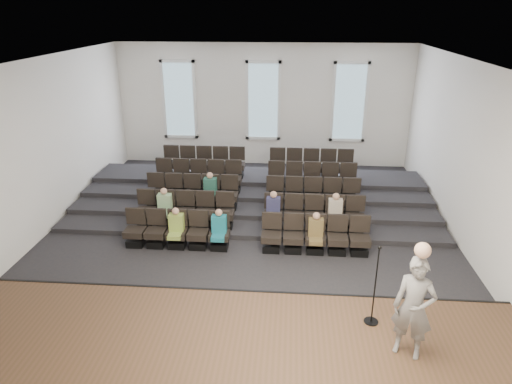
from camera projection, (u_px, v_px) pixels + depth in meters
The scene contains 14 objects.
ground at pixel (247, 239), 13.31m from camera, with size 14.00×14.00×0.00m, color black.
ceiling at pixel (246, 62), 11.42m from camera, with size 12.00×14.00×0.02m, color white.
wall_back at pixel (263, 106), 18.84m from camera, with size 12.00×0.04×5.00m, color white.
wall_front at pixel (194, 324), 5.88m from camera, with size 12.00×0.04×5.00m, color white.
wall_left at pixel (34, 152), 12.80m from camera, with size 0.04×14.00×5.00m, color white.
wall_right at pixel (475, 163), 11.93m from camera, with size 0.04×14.00×5.00m, color white.
stage at pixel (221, 356), 8.50m from camera, with size 11.80×3.60×0.50m, color #482F1F.
stage_lip at pixel (233, 300), 10.14m from camera, with size 11.80×0.06×0.52m, color black.
risers at pixel (256, 192), 16.16m from camera, with size 11.80×4.80×0.60m.
seating_rows at pixel (252, 197), 14.47m from camera, with size 6.80×4.70×1.67m.
windows at pixel (263, 101), 18.70m from camera, with size 8.44×0.10×3.24m.
audience at pixel (241, 212), 13.16m from camera, with size 5.45×2.64×1.10m.
speaker at pixel (414, 308), 7.87m from camera, with size 0.71×0.46×1.94m, color slate.
mic_stand at pixel (373, 300), 8.85m from camera, with size 0.29×0.29×1.72m.
Camera 1 is at (1.17, -11.75, 6.30)m, focal length 32.00 mm.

